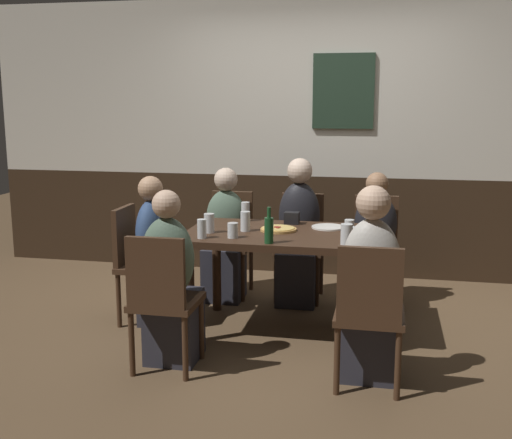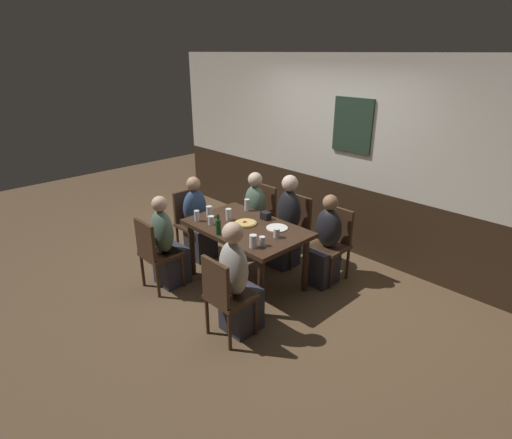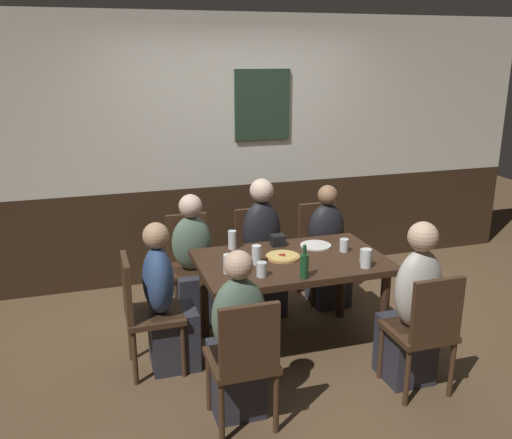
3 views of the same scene
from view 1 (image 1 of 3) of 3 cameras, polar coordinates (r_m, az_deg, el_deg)
ground_plane at (r=4.73m, az=2.57°, el=-9.94°), size 12.00×12.00×0.00m
wall_back at (r=6.07m, az=5.16°, el=7.24°), size 6.40×0.13×2.60m
dining_table at (r=4.54m, az=2.64°, el=-2.26°), size 1.41×0.88×0.74m
chair_left_near at (r=3.93m, az=-8.42°, el=-6.75°), size 0.40×0.40×0.88m
chair_head_west at (r=4.88m, az=-10.55°, el=-3.38°), size 0.40×0.40×0.88m
chair_left_far at (r=5.52m, az=-2.38°, el=-1.55°), size 0.40×0.40×0.88m
chair_mid_far at (r=5.40m, az=4.04°, el=-1.83°), size 0.40×0.40×0.88m
chair_right_far at (r=5.36m, az=10.65°, el=-2.10°), size 0.40×0.40×0.88m
chair_right_near at (r=3.71m, az=10.15°, el=-7.89°), size 0.40×0.40×0.88m
person_left_near at (r=4.09m, az=-7.63°, el=-6.41°), size 0.34×0.37×1.13m
person_head_west at (r=4.82m, az=-8.73°, el=-3.82°), size 0.37×0.34×1.12m
person_left_far at (r=5.37m, az=-2.80°, el=-2.22°), size 0.34×0.37×1.11m
person_mid_far at (r=5.25m, az=3.81°, el=-2.03°), size 0.34×0.37×1.20m
person_right_far at (r=5.21m, az=10.61°, el=-2.89°), size 0.34×0.37×1.10m
person_right_near at (r=3.86m, az=10.22°, el=-7.01°), size 0.34×0.37×1.19m
pizza at (r=4.57m, az=2.02°, el=-0.87°), size 0.26×0.26×0.03m
pint_glass_amber at (r=4.32m, az=-4.89°, el=-0.91°), size 0.06×0.06×0.13m
pint_glass_pale at (r=4.15m, az=8.13°, el=-1.45°), size 0.08×0.08×0.14m
pint_glass_stout at (r=4.25m, az=8.68°, el=-1.43°), size 0.06×0.06×0.10m
tumbler_short at (r=4.50m, az=-4.23°, el=-0.39°), size 0.07×0.07×0.14m
highball_clear at (r=4.50m, az=8.38°, el=-0.70°), size 0.07×0.07×0.10m
beer_glass_half at (r=4.92m, az=-0.96°, el=0.60°), size 0.07×0.07×0.15m
tumbler_water at (r=4.54m, az=-0.97°, el=-0.29°), size 0.07×0.07×0.14m
beer_glass_tall at (r=4.33m, az=-2.10°, el=-1.08°), size 0.07×0.07×0.10m
beer_bottle_green at (r=4.15m, az=1.17°, el=-0.88°), size 0.06×0.06×0.24m
plate_white_large at (r=4.69m, az=6.52°, el=-0.69°), size 0.25×0.25×0.01m
condiment_caddy at (r=4.82m, az=3.26°, el=0.14°), size 0.11×0.09×0.09m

